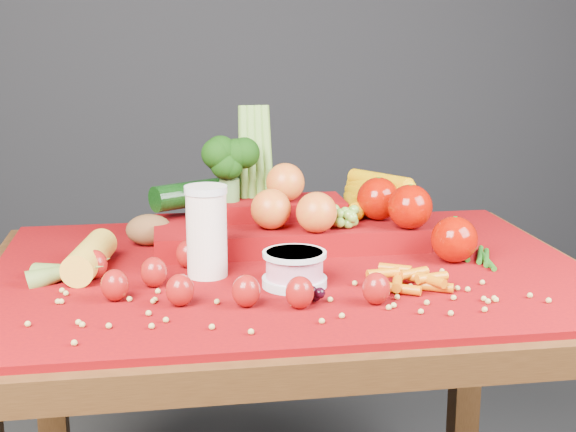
{
  "coord_description": "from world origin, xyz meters",
  "views": [
    {
      "loc": [
        -0.22,
        -1.36,
        1.18
      ],
      "look_at": [
        0.0,
        0.02,
        0.85
      ],
      "focal_mm": 50.0,
      "sensor_mm": 36.0,
      "label": 1
    }
  ],
  "objects": [
    {
      "name": "corn_ear",
      "position": [
        -0.37,
        -0.01,
        0.78
      ],
      "size": [
        0.21,
        0.25,
        0.06
      ],
      "rotation": [
        0.0,
        0.0,
        1.4
      ],
      "color": "#F2D34A",
      "rests_on": "red_cloth"
    },
    {
      "name": "green_bean_pile",
      "position": [
        0.35,
        -0.01,
        0.77
      ],
      "size": [
        0.14,
        0.12,
        0.01
      ],
      "primitive_type": null,
      "color": "#1D5C15",
      "rests_on": "red_cloth"
    },
    {
      "name": "milk_glass",
      "position": [
        -0.15,
        -0.03,
        0.85
      ],
      "size": [
        0.07,
        0.07,
        0.16
      ],
      "rotation": [
        0.0,
        0.0,
        -0.31
      ],
      "color": "silver",
      "rests_on": "red_cloth"
    },
    {
      "name": "strawberry_scatter",
      "position": [
        -0.16,
        -0.13,
        0.79
      ],
      "size": [
        0.48,
        0.28,
        0.05
      ],
      "color": "maroon",
      "rests_on": "red_cloth"
    },
    {
      "name": "red_cloth",
      "position": [
        0.0,
        0.0,
        0.76
      ],
      "size": [
        1.05,
        0.75,
        0.01
      ],
      "primitive_type": "cube",
      "color": "#7D0504",
      "rests_on": "table"
    },
    {
      "name": "dark_grape_cluster",
      "position": [
        -0.01,
        -0.19,
        0.78
      ],
      "size": [
        0.06,
        0.05,
        0.03
      ],
      "primitive_type": null,
      "color": "black",
      "rests_on": "red_cloth"
    },
    {
      "name": "produce_mound",
      "position": [
        0.05,
        0.15,
        0.82
      ],
      "size": [
        0.59,
        0.38,
        0.27
      ],
      "color": "#7D0504",
      "rests_on": "red_cloth"
    },
    {
      "name": "potato",
      "position": [
        -0.25,
        0.18,
        0.79
      ],
      "size": [
        0.09,
        0.07,
        0.06
      ],
      "primitive_type": "ellipsoid",
      "color": "brown",
      "rests_on": "red_cloth"
    },
    {
      "name": "yogurt_bowl",
      "position": [
        -0.01,
        -0.11,
        0.79
      ],
      "size": [
        0.11,
        0.11,
        0.06
      ],
      "rotation": [
        0.0,
        0.0,
        0.38
      ],
      "color": "silver",
      "rests_on": "red_cloth"
    },
    {
      "name": "soybean_scatter",
      "position": [
        0.0,
        -0.2,
        0.77
      ],
      "size": [
        0.84,
        0.24,
        0.01
      ],
      "primitive_type": null,
      "color": "tan",
      "rests_on": "red_cloth"
    },
    {
      "name": "baby_carrot_pile",
      "position": [
        0.18,
        -0.15,
        0.78
      ],
      "size": [
        0.17,
        0.17,
        0.03
      ],
      "primitive_type": null,
      "color": "#C45E06",
      "rests_on": "red_cloth"
    },
    {
      "name": "table",
      "position": [
        0.0,
        0.0,
        0.66
      ],
      "size": [
        1.1,
        0.8,
        0.75
      ],
      "color": "#321B0B",
      "rests_on": "ground"
    }
  ]
}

